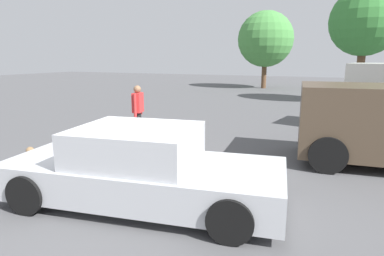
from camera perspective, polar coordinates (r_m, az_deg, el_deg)
name	(u,v)px	position (r m, az deg, el deg)	size (l,w,h in m)	color
ground_plane	(129,199)	(5.92, -10.94, -12.10)	(80.00, 80.00, 0.00)	#515154
sedan_foreground	(142,169)	(5.55, -8.79, -7.06)	(4.82, 2.48, 1.30)	#B7BABF
dog	(36,154)	(8.21, -25.52, -4.15)	(0.60, 0.24, 0.43)	olive
pedestrian	(138,108)	(9.89, -9.41, 3.54)	(0.33, 0.56, 1.61)	black
tree_back_left	(266,39)	(27.07, 12.71, 14.86)	(4.31, 4.31, 5.98)	brown
tree_back_center	(365,22)	(19.61, 27.96, 16.07)	(3.52, 3.52, 6.00)	brown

